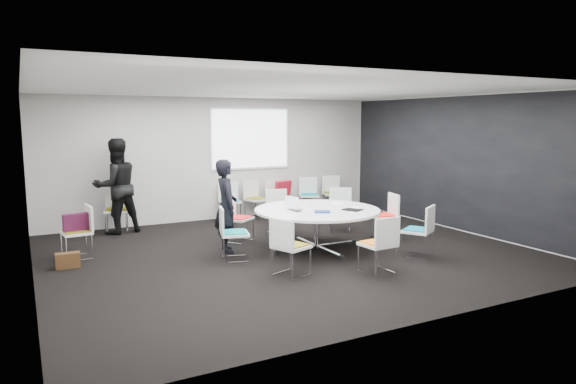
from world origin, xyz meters
name	(u,v)px	position (x,y,z in m)	size (l,w,h in m)	color
room_shell	(293,172)	(0.09, 0.00, 1.40)	(8.08, 7.08, 2.88)	black
conference_table	(317,220)	(0.55, -0.05, 0.54)	(2.22, 2.22, 0.73)	silver
projection_screen	(251,139)	(0.80, 3.46, 1.85)	(1.90, 0.03, 1.35)	white
chair_ring_a	(384,225)	(2.12, 0.05, 0.28)	(0.55, 0.55, 0.88)	silver
chair_ring_b	(340,218)	(1.78, 1.07, 0.28)	(0.63, 0.62, 0.88)	silver
chair_ring_c	(279,220)	(0.54, 1.44, 0.28)	(0.51, 0.50, 0.88)	silver
chair_ring_d	(238,227)	(-0.48, 1.14, 0.28)	(0.64, 0.63, 0.88)	silver
chair_ring_e	(234,244)	(-1.03, -0.03, 0.28)	(0.55, 0.56, 0.88)	silver
chair_ring_f	(291,258)	(-0.61, -1.24, 0.28)	(0.58, 0.59, 0.88)	silver
chair_ring_g	(378,255)	(0.62, -1.72, 0.28)	(0.49, 0.47, 0.88)	silver
chair_ring_h	(418,241)	(1.80, -1.27, 0.28)	(0.63, 0.62, 0.88)	silver
chair_back_a	(230,209)	(0.14, 3.16, 0.28)	(0.53, 0.52, 0.88)	silver
chair_back_b	(256,206)	(0.80, 3.16, 0.28)	(0.56, 0.55, 0.88)	silver
chair_back_c	(279,204)	(1.39, 3.16, 0.28)	(0.57, 0.57, 0.88)	silver
chair_back_d	(309,202)	(2.21, 3.13, 0.28)	(0.60, 0.59, 0.88)	silver
chair_back_e	(333,200)	(2.90, 3.13, 0.28)	(0.57, 0.56, 0.88)	silver
chair_spare_left	(78,242)	(-3.29, 1.26, 0.28)	(0.50, 0.51, 0.88)	silver
chair_person_back	(117,218)	(-2.37, 3.14, 0.28)	(0.55, 0.55, 0.88)	silver
person_main	(226,206)	(-0.93, 0.56, 0.81)	(0.59, 0.39, 1.62)	black
person_back	(116,186)	(-2.37, 2.98, 0.97)	(0.94, 0.73, 1.93)	black
laptop	(297,210)	(0.17, -0.01, 0.74)	(0.33, 0.21, 0.03)	#333338
laptop_lid	(292,203)	(0.09, 0.05, 0.86)	(0.30, 0.02, 0.22)	silver
notebook_black	(352,210)	(1.02, -0.45, 0.74)	(0.22, 0.30, 0.02)	black
tablet_folio	(322,212)	(0.45, -0.39, 0.74)	(0.26, 0.20, 0.03)	navy
papers_right	(337,203)	(1.21, 0.31, 0.73)	(0.30, 0.21, 0.00)	white
papers_front	(353,208)	(1.17, -0.26, 0.73)	(0.30, 0.21, 0.00)	white
cup	(309,204)	(0.53, 0.22, 0.78)	(0.08, 0.08, 0.09)	white
phone	(360,210)	(1.17, -0.47, 0.73)	(0.14, 0.07, 0.01)	black
maroon_bag	(76,222)	(-3.31, 1.26, 0.62)	(0.40, 0.14, 0.28)	#45122E
brown_bag	(68,260)	(-3.50, 0.74, 0.12)	(0.36, 0.16, 0.24)	#452B16
red_jacket	(283,188)	(1.39, 2.94, 0.70)	(0.44, 0.10, 0.35)	#B01526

